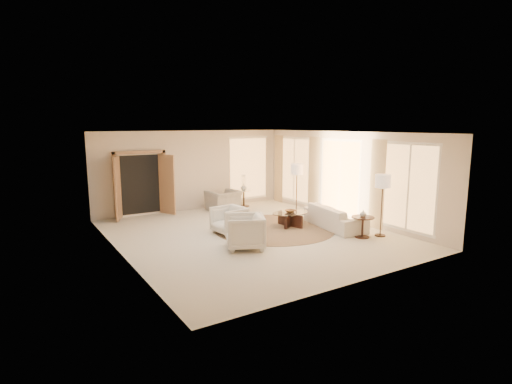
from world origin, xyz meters
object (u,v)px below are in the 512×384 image
coffee_table (290,218)px  bowl (290,211)px  accent_chair (223,197)px  end_table (363,223)px  floor_lamp_far (383,184)px  armchair_right (245,230)px  armchair_left (229,219)px  end_vase (363,213)px  side_table (244,197)px  floor_lamp_near (297,171)px  side_vase (244,187)px  sofa (335,217)px

coffee_table → bowl: bowl is taller
accent_chair → end_table: accent_chair is taller
accent_chair → floor_lamp_far: 5.73m
armchair_right → floor_lamp_far: 3.95m
armchair_left → end_table: size_ratio=1.38×
end_vase → coffee_table: bearing=115.4°
armchair_right → end_vase: size_ratio=4.98×
coffee_table → floor_lamp_far: size_ratio=0.88×
end_table → side_table: (-0.62, 5.25, -0.02)m
end_table → floor_lamp_far: (0.53, -0.16, 1.05)m
side_table → floor_lamp_near: bearing=-66.3°
floor_lamp_far → side_vase: bearing=101.9°
end_table → bowl: size_ratio=1.96×
coffee_table → bowl: 0.20m
armchair_left → floor_lamp_far: 4.28m
accent_chair → coffee_table: size_ratio=0.71×
floor_lamp_far → armchair_right: bearing=164.4°
side_table → side_vase: 0.36m
side_vase → sofa: bearing=-80.0°
floor_lamp_near → side_vase: size_ratio=7.15×
armchair_right → floor_lamp_far: (3.69, -1.03, 0.98)m
coffee_table → end_vase: 2.23m
coffee_table → floor_lamp_near: (1.21, 1.25, 1.19)m
sofa → bowl: (-1.04, 0.80, 0.15)m
floor_lamp_far → sofa: bearing=107.6°
accent_chair → sofa: bearing=105.3°
floor_lamp_near → side_vase: (-0.89, 2.02, -0.73)m
armchair_left → coffee_table: (1.91, -0.29, -0.15)m
floor_lamp_near → floor_lamp_far: floor_lamp_near is taller
sofa → side_table: (-0.72, 4.07, 0.05)m
end_table → end_vase: (0.00, 0.00, 0.27)m
end_table → floor_lamp_near: (0.27, 3.23, 1.06)m
armchair_right → floor_lamp_near: (3.43, 2.36, 0.99)m
floor_lamp_far → end_vase: floor_lamp_far is taller
coffee_table → side_table: 3.29m
accent_chair → end_table: (1.55, -5.09, -0.07)m
floor_lamp_far → side_vase: size_ratio=7.07×
end_table → floor_lamp_far: size_ratio=0.36×
end_table → accent_chair: bearing=106.9°
floor_lamp_near → accent_chair: bearing=134.3°
end_vase → side_vase: side_vase is taller
floor_lamp_near → bowl: (-1.21, -1.25, -0.99)m
armchair_right → accent_chair: bearing=-175.4°
sofa → bowl: 1.32m
armchair_left → bowl: (1.91, -0.29, 0.05)m
floor_lamp_far → floor_lamp_near: bearing=94.4°
armchair_right → accent_chair: accent_chair is taller
bowl → side_vase: 3.30m
coffee_table → end_table: (0.94, -1.98, 0.12)m
coffee_table → floor_lamp_near: floor_lamp_near is taller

